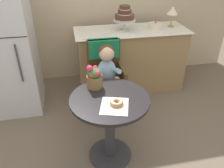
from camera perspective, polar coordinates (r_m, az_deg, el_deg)
The scene contains 12 objects.
ground_plane at distance 2.51m, azimuth -0.48°, elevation -17.20°, with size 8.00×8.00×0.00m, color #6B5B4C.
cafe_table at distance 2.15m, azimuth -0.54°, elevation -8.14°, with size 0.72×0.72×0.72m.
wicker_chair at distance 2.73m, azimuth -1.78°, elevation 4.21°, with size 0.42×0.45×0.95m.
seated_child at distance 2.57m, azimuth -1.21°, elevation 3.44°, with size 0.27×0.32×0.73m.
paper_napkin at distance 1.92m, azimuth 0.64°, elevation -5.55°, with size 0.23×0.25×0.00m, color white.
donut_front at distance 1.93m, azimuth 1.16°, elevation -4.66°, with size 0.12×0.12×0.04m.
flower_vase at distance 2.14m, azimuth -4.46°, elevation 1.83°, with size 0.15×0.15×0.23m.
display_counter at distance 3.38m, azimuth 4.59°, elevation 6.10°, with size 1.56×0.62×0.90m.
tiered_cake_stand at distance 3.13m, azimuth 3.16°, elevation 16.64°, with size 0.30×0.30×0.33m.
round_layer_cake at distance 3.28m, azimuth 10.77°, elevation 14.03°, with size 0.19×0.19×0.11m.
table_lamp at distance 3.39m, azimuth 14.91°, elevation 17.18°, with size 0.15×0.15×0.28m.
refrigerator at distance 3.02m, azimuth -24.99°, elevation 8.35°, with size 0.64×0.63×1.70m.
Camera 1 is at (-0.30, -1.64, 1.87)m, focal length 36.56 mm.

